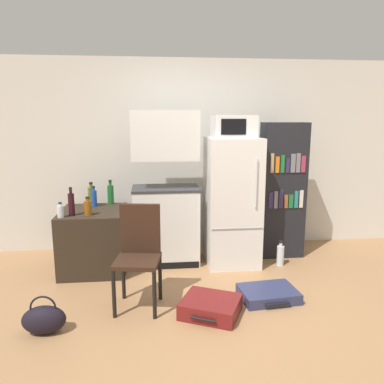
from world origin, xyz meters
name	(u,v)px	position (x,y,z in m)	size (l,w,h in m)	color
ground_plane	(228,315)	(0.00, 0.00, 0.00)	(24.00, 24.00, 0.00)	#A3754C
wall_back	(215,155)	(0.20, 2.00, 1.26)	(6.40, 0.10, 2.53)	silver
side_table	(94,240)	(-1.36, 1.22, 0.36)	(0.74, 0.76, 0.71)	#2D2319
kitchen_hutch	(166,196)	(-0.50, 1.36, 0.84)	(0.80, 0.50, 1.85)	silver
refrigerator	(232,201)	(0.29, 1.27, 0.77)	(0.62, 0.68, 1.54)	white
microwave	(233,126)	(0.29, 1.27, 1.67)	(0.49, 0.42, 0.26)	silver
bookshelf	(282,191)	(0.98, 1.45, 0.86)	(0.54, 0.31, 1.71)	black
bottle_blue_soda	(94,198)	(-1.36, 1.42, 0.82)	(0.07, 0.07, 0.25)	#1E47A3
bottle_olive_oil	(91,195)	(-1.41, 1.51, 0.83)	(0.08, 0.08, 0.28)	#566619
bottle_green_tall	(111,194)	(-1.18, 1.54, 0.84)	(0.08, 0.08, 0.30)	#1E6028
bottle_amber_beer	(88,207)	(-1.37, 1.01, 0.80)	(0.09, 0.09, 0.21)	brown
bottle_wine_dark	(71,204)	(-1.54, 1.01, 0.85)	(0.07, 0.07, 0.32)	black
bottle_clear_short	(60,211)	(-1.65, 0.94, 0.78)	(0.07, 0.07, 0.17)	silver
chair	(139,247)	(-0.80, 0.31, 0.57)	(0.46, 0.46, 0.97)	black
suitcase_large_flat	(211,307)	(-0.15, 0.03, 0.07)	(0.64, 0.61, 0.15)	maroon
suitcase_small_flat	(268,294)	(0.46, 0.26, 0.05)	(0.58, 0.47, 0.10)	navy
handbag	(44,319)	(-1.58, -0.12, 0.12)	(0.36, 0.20, 0.33)	black
water_bottle_front	(280,255)	(0.87, 1.09, 0.13)	(0.09, 0.09, 0.31)	silver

